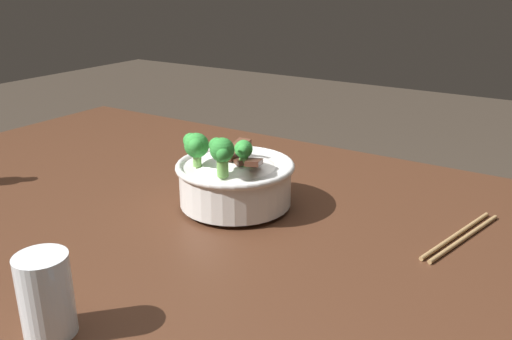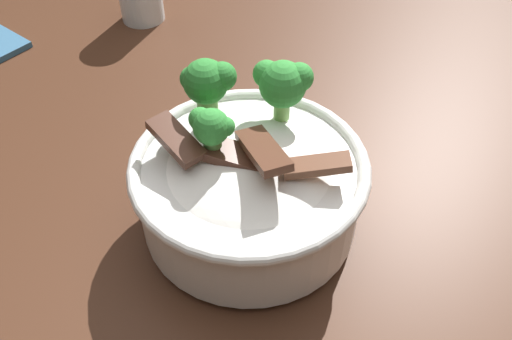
{
  "view_description": "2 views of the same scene",
  "coord_description": "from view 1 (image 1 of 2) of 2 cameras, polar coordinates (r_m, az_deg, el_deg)",
  "views": [
    {
      "loc": [
        -0.6,
        0.63,
        1.15
      ],
      "look_at": [
        -0.15,
        -0.08,
        0.84
      ],
      "focal_mm": 37.68,
      "sensor_mm": 36.0,
      "label": 1
    },
    {
      "loc": [
        -0.2,
        -0.4,
        1.17
      ],
      "look_at": [
        -0.1,
        -0.1,
        0.84
      ],
      "focal_mm": 38.26,
      "sensor_mm": 36.0,
      "label": 2
    }
  ],
  "objects": [
    {
      "name": "dining_table",
      "position": [
        1.0,
        -9.73,
        -9.18
      ],
      "size": [
        1.38,
        1.0,
        0.76
      ],
      "color": "#472819",
      "rests_on": "ground"
    },
    {
      "name": "drinking_glass",
      "position": [
        0.67,
        -21.34,
        -12.75
      ],
      "size": [
        0.06,
        0.06,
        0.1
      ],
      "color": "white",
      "rests_on": "dining_table"
    },
    {
      "name": "rice_bowl",
      "position": [
        0.94,
        -2.32,
        -0.79
      ],
      "size": [
        0.21,
        0.21,
        0.15
      ],
      "color": "white",
      "rests_on": "dining_table"
    },
    {
      "name": "chopsticks_pair",
      "position": [
        0.91,
        20.92,
        -6.58
      ],
      "size": [
        0.07,
        0.22,
        0.01
      ],
      "color": "#9E7A4C",
      "rests_on": "dining_table"
    }
  ]
}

